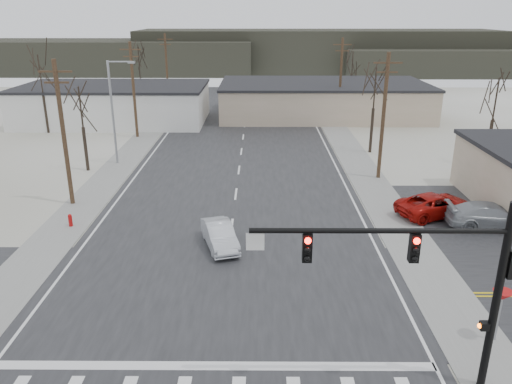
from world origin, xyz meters
TOP-DOWN VIEW (x-y plane):
  - ground at (0.00, 0.00)m, footprint 140.00×140.00m
  - main_road at (0.00, 15.00)m, footprint 18.00×110.00m
  - cross_road at (0.00, 0.00)m, footprint 90.00×10.00m
  - sidewalk_left at (-10.60, 20.00)m, footprint 3.00×90.00m
  - sidewalk_right at (10.60, 20.00)m, footprint 3.00×90.00m
  - traffic_signal_mast at (7.89, -6.20)m, footprint 8.95×0.43m
  - fire_hydrant at (-10.20, 8.00)m, footprint 0.24×0.24m
  - yield_sign at (11.50, -3.50)m, footprint 0.80×0.80m
  - building_left_far at (-16.00, 40.00)m, footprint 22.30×12.30m
  - building_right_far at (10.00, 44.00)m, footprint 26.30×14.30m
  - upole_left_b at (-11.50, 12.00)m, footprint 2.20×0.30m
  - upole_left_c at (-11.50, 32.00)m, footprint 2.20×0.30m
  - upole_left_d at (-11.50, 52.00)m, footprint 2.20×0.30m
  - upole_right_a at (11.50, 18.00)m, footprint 2.20×0.30m
  - upole_right_b at (11.50, 40.00)m, footprint 2.20×0.30m
  - streetlight_main at (-10.80, 22.00)m, footprint 2.40×0.25m
  - tree_left_near at (-13.00, 20.00)m, footprint 3.30×3.30m
  - tree_right_mid at (12.50, 26.00)m, footprint 3.74×3.74m
  - tree_left_far at (-14.00, 46.00)m, footprint 3.96×3.96m
  - tree_right_far at (15.00, 52.00)m, footprint 3.52×3.52m
  - tree_lot at (22.00, 22.00)m, footprint 3.52×3.52m
  - tree_left_mid at (-22.00, 34.00)m, footprint 3.96×3.96m
  - hill_left at (-35.00, 92.00)m, footprint 70.00×18.00m
  - hill_center at (15.00, 96.00)m, footprint 80.00×18.00m
  - hill_right at (50.00, 90.00)m, footprint 60.00×18.00m
  - sedan_crossing at (-0.54, 5.19)m, footprint 2.66×4.49m
  - car_far_a at (7.15, 50.62)m, footprint 3.61×5.58m
  - car_far_b at (-2.51, 50.31)m, footprint 2.94×4.77m
  - car_parked_red at (13.46, 9.93)m, footprint 5.96×4.28m
  - car_parked_silver at (16.26, 7.96)m, footprint 5.59×2.59m

SIDE VIEW (x-z plane):
  - ground at x=0.00m, z-range 0.00..0.00m
  - cross_road at x=0.00m, z-range 0.00..0.04m
  - main_road at x=0.00m, z-range 0.00..0.05m
  - sidewalk_left at x=-10.60m, z-range 0.00..0.06m
  - sidewalk_right at x=10.60m, z-range 0.00..0.06m
  - fire_hydrant at x=-10.20m, z-range 0.02..0.89m
  - sedan_crossing at x=-0.54m, z-range 0.05..1.44m
  - car_parked_red at x=13.46m, z-range 0.03..1.54m
  - car_far_a at x=7.15m, z-range 0.05..1.55m
  - car_far_b at x=-2.51m, z-range 0.05..1.56m
  - car_parked_silver at x=16.26m, z-range 0.03..1.62m
  - yield_sign at x=11.50m, z-range 0.89..3.24m
  - building_right_far at x=10.00m, z-range 0.00..4.30m
  - building_left_far at x=-16.00m, z-range 0.01..4.51m
  - hill_right at x=50.00m, z-range 0.00..5.50m
  - hill_left at x=-35.00m, z-range 0.00..7.00m
  - hill_center at x=15.00m, z-range 0.00..9.00m
  - traffic_signal_mast at x=7.89m, z-range 1.07..8.27m
  - streetlight_main at x=-10.80m, z-range 0.59..9.59m
  - upole_left_b at x=-11.50m, z-range 0.22..10.22m
  - upole_left_c at x=-11.50m, z-range 0.22..10.22m
  - upole_left_d at x=-11.50m, z-range 0.22..10.22m
  - upole_right_a at x=11.50m, z-range 0.22..10.22m
  - upole_right_b at x=11.50m, z-range 0.22..10.22m
  - tree_left_near at x=-13.00m, z-range 1.55..8.90m
  - tree_right_far at x=15.00m, z-range 1.66..9.50m
  - tree_lot at x=22.00m, z-range 1.66..9.50m
  - tree_right_mid at x=12.50m, z-range 1.77..10.10m
  - tree_left_far at x=-14.00m, z-range 1.87..10.69m
  - tree_left_mid at x=-22.00m, z-range 1.87..10.69m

